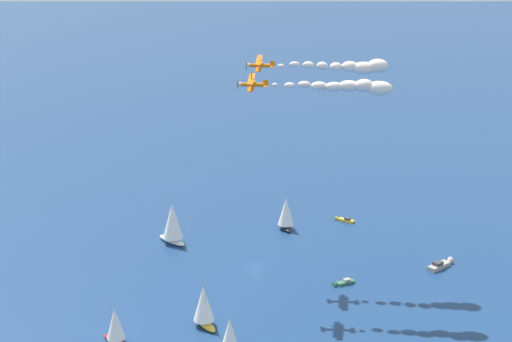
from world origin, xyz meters
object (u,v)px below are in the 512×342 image
(motorboat_far_stbd, at_px, (343,283))
(sailboat_inshore, at_px, (230,337))
(sailboat_far_port, at_px, (204,305))
(sailboat_mid_cluster, at_px, (286,213))
(motorboat_ahead, at_px, (344,220))
(biplane_lead, at_px, (252,84))
(motorboat_trailing, at_px, (442,264))
(wingwalker_wingman, at_px, (259,56))
(wingwalker_lead, at_px, (251,75))
(biplane_wingman, at_px, (259,65))
(sailboat_offshore, at_px, (115,325))
(sailboat_near_centre, at_px, (172,223))

(motorboat_far_stbd, xyz_separation_m, sailboat_inshore, (-31.73, 23.69, 3.55))
(sailboat_far_port, relative_size, sailboat_mid_cluster, 0.99)
(motorboat_ahead, height_order, biplane_lead, biplane_lead)
(sailboat_inshore, height_order, sailboat_mid_cluster, sailboat_mid_cluster)
(motorboat_far_stbd, relative_size, motorboat_trailing, 0.74)
(sailboat_inshore, relative_size, wingwalker_wingman, 5.68)
(wingwalker_lead, bearing_deg, motorboat_ahead, -31.46)
(biplane_lead, height_order, biplane_wingman, biplane_wingman)
(motorboat_far_stbd, relative_size, sailboat_offshore, 0.63)
(wingwalker_wingman, bearing_deg, sailboat_mid_cluster, -18.80)
(motorboat_trailing, relative_size, wingwalker_lead, 4.87)
(motorboat_far_stbd, height_order, biplane_wingman, biplane_wingman)
(sailboat_near_centre, distance_m, sailboat_mid_cluster, 32.16)
(motorboat_ahead, distance_m, wingwalker_lead, 67.28)
(sailboat_inshore, distance_m, biplane_lead, 54.65)
(sailboat_far_port, bearing_deg, sailboat_near_centre, 17.73)
(sailboat_near_centre, relative_size, sailboat_inshore, 1.45)
(motorboat_ahead, bearing_deg, wingwalker_wingman, 138.32)
(sailboat_inshore, height_order, biplane_lead, biplane_lead)
(sailboat_far_port, xyz_separation_m, wingwalker_wingman, (35.66, -9.59, 46.60))
(motorboat_trailing, distance_m, sailboat_mid_cluster, 45.46)
(sailboat_offshore, relative_size, wingwalker_wingman, 5.68)
(sailboat_near_centre, bearing_deg, wingwalker_lead, -132.93)
(sailboat_near_centre, xyz_separation_m, sailboat_mid_cluster, (11.87, -29.87, -1.03))
(motorboat_trailing, distance_m, wingwalker_wingman, 68.23)
(sailboat_inshore, height_order, motorboat_trailing, sailboat_inshore)
(sailboat_far_port, bearing_deg, sailboat_offshore, 115.47)
(sailboat_near_centre, relative_size, sailboat_offshore, 1.45)
(wingwalker_wingman, bearing_deg, motorboat_far_stbd, -125.93)
(wingwalker_lead, bearing_deg, biplane_wingman, -4.14)
(sailboat_far_port, height_order, biplane_wingman, biplane_wingman)
(sailboat_inshore, relative_size, wingwalker_lead, 5.68)
(sailboat_near_centre, xyz_separation_m, sailboat_inshore, (-53.94, -20.18, -1.79))
(motorboat_far_stbd, height_order, sailboat_mid_cluster, sailboat_mid_cluster)
(sailboat_offshore, relative_size, motorboat_trailing, 1.17)
(sailboat_near_centre, xyz_separation_m, wingwalker_wingman, (-7.33, -23.33, 45.50))
(wingwalker_lead, relative_size, wingwalker_wingman, 1.00)
(sailboat_offshore, relative_size, sailboat_mid_cluster, 0.84)
(sailboat_near_centre, distance_m, biplane_lead, 51.25)
(motorboat_trailing, bearing_deg, sailboat_inshore, 131.36)
(sailboat_near_centre, xyz_separation_m, biplane_lead, (-20.44, -22.37, 41.33))
(biplane_lead, bearing_deg, biplane_wingman, -4.16)
(motorboat_trailing, bearing_deg, sailboat_offshore, 119.04)
(sailboat_far_port, distance_m, motorboat_trailing, 63.90)
(motorboat_trailing, distance_m, motorboat_ahead, 37.24)
(sailboat_offshore, xyz_separation_m, biplane_lead, (30.52, -25.37, 43.13))
(sailboat_near_centre, relative_size, motorboat_ahead, 2.22)
(motorboat_far_stbd, bearing_deg, biplane_lead, 85.30)
(sailboat_mid_cluster, distance_m, wingwalker_lead, 55.70)
(sailboat_near_centre, bearing_deg, motorboat_far_stbd, -116.85)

